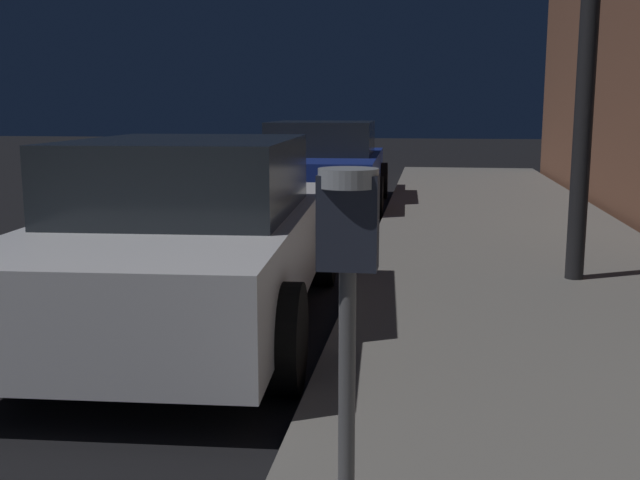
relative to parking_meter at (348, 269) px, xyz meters
name	(u,v)px	position (x,y,z in m)	size (l,w,h in m)	color
parking_meter	(348,269)	(0.00, 0.00, 0.00)	(0.19, 0.19, 1.32)	#59595B
car_white	(192,234)	(-1.53, 3.11, -0.45)	(2.19, 4.49, 1.43)	silver
car_blue	(322,166)	(-1.54, 10.10, -0.45)	(2.23, 4.52, 1.43)	navy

